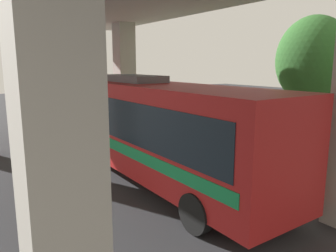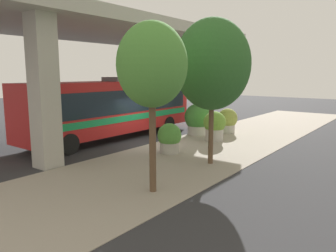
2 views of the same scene
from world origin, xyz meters
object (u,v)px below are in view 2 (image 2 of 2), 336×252
object	(u,v)px
planter_middle	(198,119)
planter_extra	(227,120)
bus	(113,105)
street_tree_near	(212,65)
planter_back	(214,126)
planter_front	(169,138)
fire_hydrant	(167,134)
street_tree_far	(152,66)

from	to	relation	value
planter_middle	planter_extra	distance (m)	2.04
bus	planter_extra	distance (m)	7.29
bus	street_tree_near	size ratio (longest dim) A/B	1.91
planter_middle	planter_back	bearing A→B (deg)	148.49
planter_middle	planter_extra	xyz separation A→B (m)	(-1.19, -1.65, -0.16)
planter_back	planter_extra	distance (m)	2.81
bus	planter_front	distance (m)	5.04
fire_hydrant	planter_front	distance (m)	2.43
planter_front	bus	bearing A→B (deg)	-11.25
planter_extra	street_tree_far	size ratio (longest dim) A/B	0.29
street_tree_far	fire_hydrant	bearing A→B (deg)	-56.13
fire_hydrant	street_tree_far	xyz separation A→B (m)	(-4.23, 6.30, 3.50)
planter_middle	planter_front	bearing A→B (deg)	107.02
planter_middle	planter_back	size ratio (longest dim) A/B	1.15
bus	fire_hydrant	bearing A→B (deg)	-164.46
planter_front	street_tree_near	distance (m)	4.24
fire_hydrant	street_tree_near	bearing A→B (deg)	150.44
fire_hydrant	planter_front	xyz separation A→B (m)	(-1.55, 1.86, 0.23)
planter_front	street_tree_near	world-z (taller)	street_tree_near
fire_hydrant	street_tree_near	world-z (taller)	street_tree_near
planter_front	planter_extra	xyz separation A→B (m)	(0.32, -6.60, 0.07)
planter_middle	street_tree_near	distance (m)	7.42
bus	planter_middle	xyz separation A→B (m)	(-3.28, -4.00, -0.97)
planter_front	planter_extra	distance (m)	6.60
planter_front	planter_middle	bearing A→B (deg)	-72.98
street_tree_near	street_tree_far	world-z (taller)	street_tree_near
bus	planter_back	distance (m)	5.94
street_tree_far	planter_extra	bearing A→B (deg)	-74.76
bus	street_tree_far	distance (m)	9.46
street_tree_far	planter_back	bearing A→B (deg)	-73.79
fire_hydrant	street_tree_far	world-z (taller)	street_tree_far
fire_hydrant	planter_middle	world-z (taller)	planter_middle
bus	planter_front	bearing A→B (deg)	168.75
planter_back	street_tree_far	distance (m)	9.19
bus	fire_hydrant	world-z (taller)	bus
planter_middle	planter_extra	world-z (taller)	planter_middle
planter_back	bus	bearing A→B (deg)	29.76
street_tree_near	fire_hydrant	bearing A→B (deg)	-29.56
fire_hydrant	street_tree_far	distance (m)	8.36
fire_hydrant	street_tree_near	xyz separation A→B (m)	(-4.04, 2.29, 3.63)
bus	planter_middle	bearing A→B (deg)	-129.41
planter_front	planter_back	size ratio (longest dim) A/B	0.86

